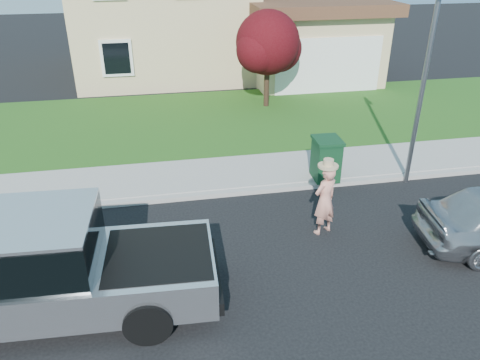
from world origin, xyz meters
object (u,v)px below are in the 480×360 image
(ornamental_tree, at_px, (269,46))
(street_lamp, at_px, (426,74))
(pickup_truck, at_px, (44,270))
(trash_bin, at_px, (326,158))
(woman, at_px, (325,199))

(ornamental_tree, relative_size, street_lamp, 0.69)
(pickup_truck, bearing_deg, street_lamp, 24.29)
(trash_bin, xyz_separation_m, street_lamp, (2.23, -0.41, 2.27))
(woman, xyz_separation_m, street_lamp, (3.12, 1.89, 2.14))
(pickup_truck, relative_size, ornamental_tree, 1.66)
(woman, relative_size, ornamental_tree, 0.50)
(pickup_truck, xyz_separation_m, ornamental_tree, (6.50, 10.42, 1.52))
(woman, bearing_deg, ornamental_tree, -119.91)
(trash_bin, bearing_deg, woman, -109.12)
(trash_bin, height_order, street_lamp, street_lamp)
(ornamental_tree, bearing_deg, woman, -95.70)
(pickup_truck, xyz_separation_m, trash_bin, (6.50, 3.83, -0.18))
(woman, relative_size, trash_bin, 1.58)
(woman, bearing_deg, pickup_truck, -8.93)
(pickup_truck, height_order, ornamental_tree, ornamental_tree)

